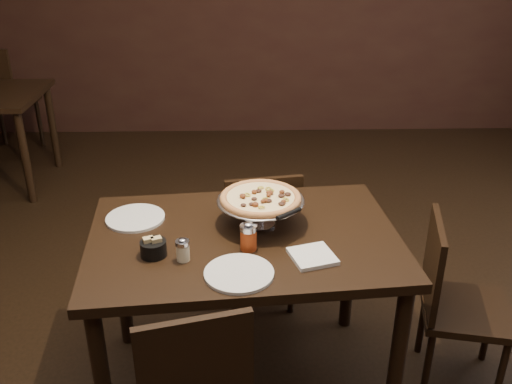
{
  "coord_description": "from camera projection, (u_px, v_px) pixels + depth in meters",
  "views": [
    {
      "loc": [
        -0.06,
        -1.96,
        1.97
      ],
      "look_at": [
        -0.01,
        0.1,
        0.96
      ],
      "focal_mm": 40.0,
      "sensor_mm": 36.0,
      "label": 1
    }
  ],
  "objects": [
    {
      "name": "pizza_stand",
      "position": [
        261.0,
        198.0,
        2.35
      ],
      "size": [
        0.36,
        0.36,
        0.15
      ],
      "color": "#BCBBC2",
      "rests_on": "dining_table"
    },
    {
      "name": "chair_far",
      "position": [
        260.0,
        235.0,
        2.99
      ],
      "size": [
        0.44,
        0.44,
        0.83
      ],
      "rotation": [
        0.0,
        0.0,
        3.3
      ],
      "color": "black",
      "rests_on": "ground"
    },
    {
      "name": "parmesan_shaker",
      "position": [
        183.0,
        250.0,
        2.14
      ],
      "size": [
        0.05,
        0.05,
        0.09
      ],
      "color": "beige",
      "rests_on": "dining_table"
    },
    {
      "name": "dining_table",
      "position": [
        244.0,
        257.0,
        2.37
      ],
      "size": [
        1.33,
        0.95,
        0.79
      ],
      "rotation": [
        0.0,
        0.0,
        0.09
      ],
      "color": "black",
      "rests_on": "ground"
    },
    {
      "name": "packet_caddy",
      "position": [
        153.0,
        248.0,
        2.17
      ],
      "size": [
        0.1,
        0.1,
        0.08
      ],
      "rotation": [
        0.0,
        0.0,
        0.39
      ],
      "color": "black",
      "rests_on": "dining_table"
    },
    {
      "name": "serving_spatula",
      "position": [
        289.0,
        214.0,
        2.24
      ],
      "size": [
        0.17,
        0.17,
        0.02
      ],
      "rotation": [
        0.0,
        0.0,
        -0.84
      ],
      "color": "#BCBBC2",
      "rests_on": "pizza_stand"
    },
    {
      "name": "room",
      "position": [
        276.0,
        90.0,
        2.03
      ],
      "size": [
        6.04,
        7.04,
        2.84
      ],
      "color": "black",
      "rests_on": "ground"
    },
    {
      "name": "pepper_flake_shaker",
      "position": [
        248.0,
        237.0,
        2.21
      ],
      "size": [
        0.07,
        0.07,
        0.12
      ],
      "color": "maroon",
      "rests_on": "dining_table"
    },
    {
      "name": "plate_near",
      "position": [
        239.0,
        273.0,
        2.07
      ],
      "size": [
        0.26,
        0.26,
        0.01
      ],
      "primitive_type": "cylinder",
      "color": "silver",
      "rests_on": "dining_table"
    },
    {
      "name": "plate_left",
      "position": [
        135.0,
        218.0,
        2.44
      ],
      "size": [
        0.25,
        0.25,
        0.01
      ],
      "primitive_type": "cylinder",
      "color": "silver",
      "rests_on": "dining_table"
    },
    {
      "name": "chair_side",
      "position": [
        453.0,
        299.0,
        2.51
      ],
      "size": [
        0.45,
        0.45,
        0.81
      ],
      "rotation": [
        0.0,
        0.0,
        1.36
      ],
      "color": "black",
      "rests_on": "ground"
    },
    {
      "name": "napkin_stack",
      "position": [
        313.0,
        256.0,
        2.17
      ],
      "size": [
        0.2,
        0.2,
        0.02
      ],
      "primitive_type": "cube",
      "rotation": [
        0.0,
        0.0,
        0.29
      ],
      "color": "white",
      "rests_on": "dining_table"
    }
  ]
}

